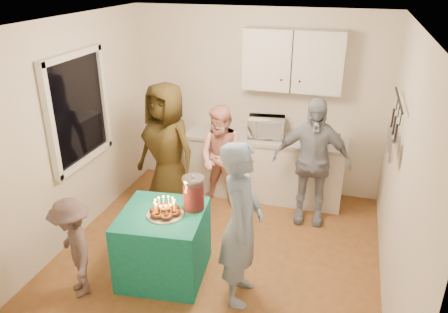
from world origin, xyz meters
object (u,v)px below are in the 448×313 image
(punch_jar, at_px, (193,194))
(man_birthday, at_px, (241,225))
(woman_back_right, at_px, (312,162))
(woman_back_left, at_px, (167,151))
(counter, at_px, (264,168))
(microwave, at_px, (266,127))
(party_table, at_px, (164,244))
(woman_back_center, at_px, (223,158))
(child_near_left, at_px, (74,248))

(punch_jar, bearing_deg, man_birthday, -26.14)
(woman_back_right, bearing_deg, woman_back_left, -173.54)
(counter, xyz_separation_m, microwave, (0.01, 0.00, 0.62))
(man_birthday, bearing_deg, woman_back_left, 41.03)
(party_table, relative_size, woman_back_left, 0.47)
(counter, height_order, woman_back_left, woman_back_left)
(woman_back_right, bearing_deg, woman_back_center, 173.82)
(counter, height_order, child_near_left, child_near_left)
(man_birthday, distance_m, child_near_left, 1.67)
(woman_back_left, bearing_deg, counter, 55.03)
(punch_jar, distance_m, woman_back_left, 1.29)
(counter, distance_m, punch_jar, 1.98)
(microwave, distance_m, woman_back_center, 0.75)
(counter, xyz_separation_m, party_table, (-0.66, -2.06, -0.05))
(man_birthday, height_order, child_near_left, man_birthday)
(party_table, distance_m, man_birthday, 0.99)
(punch_jar, relative_size, child_near_left, 0.32)
(punch_jar, relative_size, woman_back_left, 0.19)
(party_table, distance_m, woman_back_right, 2.11)
(woman_back_left, height_order, woman_back_center, woman_back_left)
(counter, xyz_separation_m, woman_back_center, (-0.48, -0.46, 0.29))
(microwave, bearing_deg, woman_back_center, -145.02)
(microwave, relative_size, punch_jar, 1.46)
(woman_back_center, bearing_deg, man_birthday, -60.17)
(microwave, distance_m, party_table, 2.27)
(man_birthday, height_order, woman_back_right, man_birthday)
(man_birthday, bearing_deg, counter, 1.70)
(counter, distance_m, man_birthday, 2.22)
(microwave, xyz_separation_m, man_birthday, (0.20, -2.17, -0.21))
(microwave, height_order, punch_jar, microwave)
(woman_back_right, height_order, child_near_left, woman_back_right)
(punch_jar, xyz_separation_m, woman_back_right, (1.07, 1.37, -0.10))
(punch_jar, xyz_separation_m, woman_back_left, (-0.75, 1.05, -0.03))
(man_birthday, relative_size, child_near_left, 1.57)
(woman_back_left, bearing_deg, microwave, 54.83)
(woman_back_left, height_order, woman_back_right, woman_back_left)
(microwave, relative_size, party_table, 0.58)
(woman_back_right, bearing_deg, child_near_left, -138.66)
(woman_back_left, relative_size, child_near_left, 1.67)
(microwave, xyz_separation_m, woman_back_center, (-0.49, -0.46, -0.33))
(microwave, xyz_separation_m, child_near_left, (-1.39, -2.59, -0.51))
(counter, height_order, woman_back_right, woman_back_right)
(man_birthday, bearing_deg, microwave, 1.49)
(microwave, height_order, man_birthday, man_birthday)
(counter, bearing_deg, punch_jar, -101.17)
(counter, relative_size, party_table, 2.59)
(woman_back_left, distance_m, woman_back_right, 1.84)
(counter, bearing_deg, party_table, -107.65)
(counter, xyz_separation_m, woman_back_right, (0.70, -0.51, 0.40))
(woman_back_left, xyz_separation_m, woman_back_right, (1.81, 0.32, -0.06))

